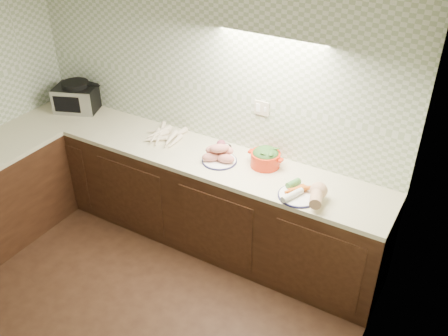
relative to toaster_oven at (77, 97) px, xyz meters
The scene contains 8 objects.
room 2.23m from the toaster_oven, 49.05° to the right, with size 3.60×3.60×2.60m.
counter 1.33m from the toaster_oven, 52.33° to the right, with size 3.60×3.60×0.90m.
toaster_oven is the anchor object (origin of this frame).
parsnip_pile 1.20m from the toaster_oven, ahead, with size 0.44×0.37×0.08m.
sweet_potato_plate 1.74m from the toaster_oven, ahead, with size 0.30×0.30×0.17m.
onion_bowl 1.69m from the toaster_oven, ahead, with size 0.15×0.15×0.12m.
dutch_oven 2.10m from the toaster_oven, ahead, with size 0.31×0.25×0.17m.
veg_plate 2.58m from the toaster_oven, ahead, with size 0.38×0.35×0.14m.
Camera 1 is at (2.15, -1.57, 3.11)m, focal length 40.00 mm.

